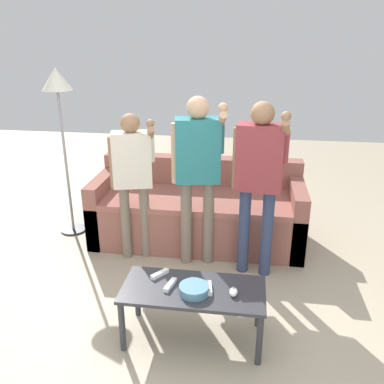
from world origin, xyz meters
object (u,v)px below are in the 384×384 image
at_px(player_left, 133,170).
at_px(game_remote_wand_near, 160,274).
at_px(coffee_table, 193,295).
at_px(floor_lamp, 58,96).
at_px(game_remote_wand_spare, 209,288).
at_px(couch, 198,212).
at_px(player_center, 198,163).
at_px(snack_bowl, 194,289).
at_px(player_right, 259,171).
at_px(game_remote_wand_far, 170,285).
at_px(game_remote_nunchuk, 233,292).

height_order(player_left, game_remote_wand_near, player_left).
xyz_separation_m(player_left, game_remote_wand_near, (0.45, -0.96, -0.46)).
height_order(coffee_table, game_remote_wand_near, game_remote_wand_near).
distance_m(floor_lamp, game_remote_wand_spare, 2.51).
height_order(couch, floor_lamp, floor_lamp).
bearing_deg(game_remote_wand_spare, player_center, 101.70).
xyz_separation_m(snack_bowl, player_right, (0.42, 1.01, 0.54)).
xyz_separation_m(player_left, player_center, (0.61, -0.02, 0.10)).
xyz_separation_m(couch, coffee_table, (0.17, -1.56, 0.06)).
xyz_separation_m(game_remote_wand_far, game_remote_wand_spare, (0.27, 0.00, 0.00)).
bearing_deg(game_remote_nunchuk, game_remote_wand_far, 175.52).
xyz_separation_m(game_remote_nunchuk, player_right, (0.15, 0.99, 0.55)).
xyz_separation_m(coffee_table, game_remote_nunchuk, (0.28, -0.04, 0.08)).
bearing_deg(couch, snack_bowl, -83.63).
relative_size(player_left, game_remote_wand_spare, 9.26).
bearing_deg(player_left, player_right, -6.74).
relative_size(floor_lamp, player_center, 1.11).
bearing_deg(floor_lamp, player_right, -16.15).
height_order(game_remote_nunchuk, game_remote_wand_spare, game_remote_nunchuk).
relative_size(couch, game_remote_wand_spare, 14.02).
distance_m(floor_lamp, game_remote_wand_near, 2.20).
bearing_deg(coffee_table, game_remote_nunchuk, -7.60).
bearing_deg(game_remote_nunchuk, player_center, 109.50).
relative_size(snack_bowl, game_remote_wand_spare, 1.34).
relative_size(floor_lamp, game_remote_wand_near, 12.35).
bearing_deg(snack_bowl, player_center, 96.26).
relative_size(floor_lamp, player_right, 1.12).
xyz_separation_m(couch, game_remote_wand_spare, (0.28, -1.56, 0.13)).
relative_size(snack_bowl, player_center, 0.13).
height_order(player_left, player_center, player_center).
distance_m(game_remote_wand_near, game_remote_wand_far, 0.16).
bearing_deg(coffee_table, player_center, 95.92).
bearing_deg(player_right, floor_lamp, 163.85).
bearing_deg(player_left, game_remote_wand_near, -64.84).
bearing_deg(player_right, player_left, 173.26).
relative_size(floor_lamp, player_left, 1.24).
height_order(player_left, game_remote_wand_spare, player_left).
bearing_deg(floor_lamp, player_left, -27.39).
bearing_deg(game_remote_wand_spare, couch, 100.11).
relative_size(game_remote_nunchuk, player_left, 0.06).
bearing_deg(coffee_table, game_remote_wand_near, 155.14).
xyz_separation_m(snack_bowl, game_remote_wand_spare, (0.10, 0.05, -0.01)).
distance_m(snack_bowl, player_left, 1.43).
xyz_separation_m(coffee_table, floor_lamp, (-1.58, 1.53, 1.13)).
bearing_deg(game_remote_wand_near, player_right, 50.08).
xyz_separation_m(player_left, player_right, (1.15, -0.14, 0.10)).
bearing_deg(game_remote_wand_spare, coffee_table, 179.11).
relative_size(snack_bowl, player_right, 0.13).
xyz_separation_m(floor_lamp, game_remote_wand_spare, (1.69, -1.53, -1.06)).
distance_m(game_remote_wand_near, game_remote_wand_spare, 0.40).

